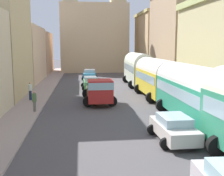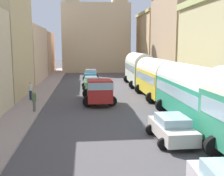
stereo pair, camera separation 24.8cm
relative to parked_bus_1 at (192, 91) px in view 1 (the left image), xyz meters
name	(u,v)px [view 1 (the left image)]	position (x,y,z in m)	size (l,w,h in m)	color
ground_plane	(108,94)	(-4.60, 11.50, -2.14)	(154.00, 154.00, 0.00)	#504C4E
sidewalk_left	(39,95)	(-11.85, 11.50, -2.07)	(2.50, 70.00, 0.14)	#A3918C
sidewalk_right	(173,92)	(2.65, 11.50, -2.07)	(2.50, 70.00, 0.14)	#ABAFA4
building_left_3	(21,55)	(-15.86, 23.07, 1.80)	(5.52, 12.90, 7.89)	beige
building_left_4	(37,53)	(-15.53, 35.84, 1.68)	(4.87, 11.47, 7.65)	tan
building_right_3	(179,36)	(6.72, 21.30, 4.49)	(6.21, 12.80, 13.22)	tan
building_right_4	(153,43)	(6.26, 34.38, 3.59)	(5.20, 11.61, 11.42)	tan
distant_church	(94,32)	(-4.60, 39.22, 5.74)	(13.20, 7.96, 23.16)	#D6B88E
parked_bus_1	(192,91)	(0.00, 0.00, 0.00)	(3.35, 9.76, 3.90)	#2A9270
parked_bus_2	(156,76)	(0.00, 9.00, 0.01)	(3.34, 8.54, 3.93)	gold
parked_bus_3	(138,67)	(0.00, 18.00, 0.22)	(3.49, 9.42, 4.25)	beige
cargo_truck_0	(99,90)	(-5.85, 6.72, -0.92)	(2.97, 6.85, 2.32)	red
car_0	(91,83)	(-6.28, 15.37, -1.37)	(2.34, 4.13, 1.51)	#4F9A5B
car_1	(90,74)	(-6.08, 25.04, -1.35)	(2.54, 4.32, 1.57)	#3593C0
car_3	(174,128)	(-2.48, -3.71, -1.42)	(2.32, 3.90, 1.42)	silver
pedestrian_1	(34,100)	(-11.02, 3.62, -1.14)	(0.36, 0.36, 1.75)	slate
pedestrian_2	(30,90)	(-12.16, 8.41, -1.09)	(0.45, 0.45, 1.84)	#182848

